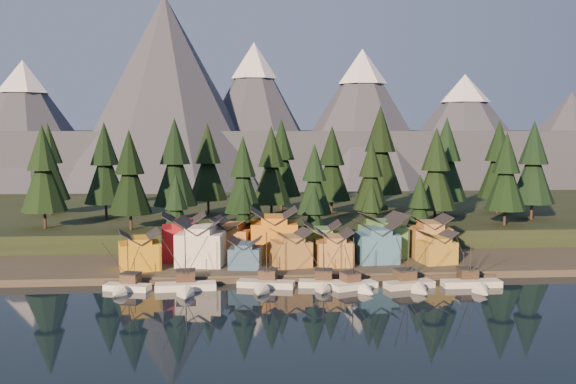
{
  "coord_description": "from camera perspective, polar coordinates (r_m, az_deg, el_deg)",
  "views": [
    {
      "loc": [
        -13.51,
        -112.62,
        31.25
      ],
      "look_at": [
        -2.15,
        30.0,
        16.99
      ],
      "focal_mm": 40.0,
      "sensor_mm": 36.0,
      "label": 1
    }
  ],
  "objects": [
    {
      "name": "tree_hill_11",
      "position": [
        170.96,
        13.0,
        1.77
      ],
      "size": [
        10.99,
        10.99,
        25.61
      ],
      "color": "#332319",
      "rests_on": "hillside"
    },
    {
      "name": "tree_hill_13",
      "position": [
        175.42,
        18.81,
        1.5
      ],
      "size": [
        10.48,
        10.48,
        24.42
      ],
      "color": "#332319",
      "rests_on": "hillside"
    },
    {
      "name": "tree_hill_8",
      "position": [
        186.99,
        3.92,
        2.3
      ],
      "size": [
        11.17,
        11.17,
        26.03
      ],
      "color": "#332319",
      "rests_on": "hillside"
    },
    {
      "name": "house_back_5",
      "position": [
        152.5,
        12.49,
        -3.76
      ],
      "size": [
        8.9,
        9.01,
        9.67
      ],
      "rotation": [
        0.0,
        0.0,
        -0.04
      ],
      "color": "#AE783D",
      "rests_on": "shore_strip"
    },
    {
      "name": "tree_hill_14",
      "position": [
        200.49,
        18.21,
        2.53
      ],
      "size": [
        11.92,
        11.92,
        27.76
      ],
      "color": "#332319",
      "rests_on": "hillside"
    },
    {
      "name": "boat_5",
      "position": [
        128.11,
        10.97,
        -7.38
      ],
      "size": [
        10.54,
        11.17,
        12.67
      ],
      "rotation": [
        0.0,
        0.0,
        0.23
      ],
      "color": "beige",
      "rests_on": "ground"
    },
    {
      "name": "tree_hill_16",
      "position": [
        198.54,
        -20.49,
        2.3
      ],
      "size": [
        11.57,
        11.57,
        26.95
      ],
      "color": "#332319",
      "rests_on": "hillside"
    },
    {
      "name": "tree_hill_15",
      "position": [
        195.34,
        -0.58,
        2.79
      ],
      "size": [
        12.05,
        12.05,
        28.07
      ],
      "color": "#332319",
      "rests_on": "hillside"
    },
    {
      "name": "tree_shore_1",
      "position": [
        153.99,
        -3.95,
        -1.94
      ],
      "size": [
        7.33,
        7.33,
        17.08
      ],
      "color": "#332319",
      "rests_on": "shore_strip"
    },
    {
      "name": "hillside",
      "position": [
        205.03,
        -0.73,
        -2.23
      ],
      "size": [
        420.0,
        100.0,
        6.0
      ],
      "primitive_type": "cube",
      "color": "black",
      "rests_on": "ground"
    },
    {
      "name": "boat_1",
      "position": [
        125.57,
        -9.1,
        -7.68
      ],
      "size": [
        12.18,
        13.13,
        12.91
      ],
      "rotation": [
        0.0,
        0.0,
        0.07
      ],
      "color": "white",
      "rests_on": "ground"
    },
    {
      "name": "tree_hill_9",
      "position": [
        171.84,
        7.39,
        1.27
      ],
      "size": [
        9.54,
        9.54,
        22.22
      ],
      "color": "#332319",
      "rests_on": "hillside"
    },
    {
      "name": "house_front_5",
      "position": [
        144.22,
        7.9,
        -4.3
      ],
      "size": [
        9.46,
        8.72,
        9.26
      ],
      "rotation": [
        0.0,
        0.0,
        0.08
      ],
      "color": "teal",
      "rests_on": "shore_strip"
    },
    {
      "name": "house_back_3",
      "position": [
        147.2,
        2.99,
        -4.21
      ],
      "size": [
        8.72,
        7.85,
        8.5
      ],
      "rotation": [
        0.0,
        0.0,
        -0.05
      ],
      "color": "#517B42",
      "rests_on": "shore_strip"
    },
    {
      "name": "house_front_3",
      "position": [
        139.15,
        0.27,
        -4.91
      ],
      "size": [
        9.17,
        8.89,
        7.9
      ],
      "rotation": [
        0.0,
        0.0,
        0.22
      ],
      "color": "#A5763A",
      "rests_on": "shore_strip"
    },
    {
      "name": "house_back_0",
      "position": [
        147.79,
        -9.24,
        -3.8
      ],
      "size": [
        10.56,
        10.21,
        10.62
      ],
      "rotation": [
        0.0,
        0.0,
        0.09
      ],
      "color": "maroon",
      "rests_on": "shore_strip"
    },
    {
      "name": "boat_6",
      "position": [
        131.7,
        16.21,
        -7.27
      ],
      "size": [
        11.91,
        12.97,
        12.38
      ],
      "rotation": [
        0.0,
        0.0,
        0.01
      ],
      "color": "silver",
      "rests_on": "ground"
    },
    {
      "name": "tree_hill_6",
      "position": [
        178.22,
        -1.49,
        2.15
      ],
      "size": [
        11.17,
        11.17,
        26.03
      ],
      "color": "#332319",
      "rests_on": "hillside"
    },
    {
      "name": "boat_2",
      "position": [
        126.33,
        -2.08,
        -7.62
      ],
      "size": [
        11.87,
        12.48,
        12.05
      ],
      "rotation": [
        0.0,
        0.0,
        -0.24
      ],
      "color": "beige",
      "rests_on": "ground"
    },
    {
      "name": "house_front_1",
      "position": [
        141.38,
        -7.73,
        -4.28
      ],
      "size": [
        11.23,
        10.9,
        10.25
      ],
      "rotation": [
        0.0,
        0.0,
        -0.15
      ],
      "color": "white",
      "rests_on": "shore_strip"
    },
    {
      "name": "shore_strip",
      "position": [
        156.23,
        0.5,
        -5.57
      ],
      "size": [
        400.0,
        50.0,
        1.5
      ],
      "primitive_type": "cube",
      "color": "#3D382C",
      "rests_on": "ground"
    },
    {
      "name": "tree_hill_12",
      "position": [
        188.53,
        13.87,
        2.57
      ],
      "size": [
        12.2,
        12.2,
        28.42
      ],
      "color": "#332319",
      "rests_on": "hillside"
    },
    {
      "name": "house_front_2",
      "position": [
        137.74,
        -3.82,
        -5.34
      ],
      "size": [
        7.56,
        7.61,
        6.51
      ],
      "rotation": [
        0.0,
        0.0,
        -0.15
      ],
      "color": "#315274",
      "rests_on": "shore_strip"
    },
    {
      "name": "tree_hill_4",
      "position": [
        188.11,
        -7.14,
        2.43
      ],
      "size": [
        11.55,
        11.55,
        26.9
      ],
      "color": "#332319",
      "rests_on": "hillside"
    },
    {
      "name": "house_front_4",
      "position": [
        140.5,
        4.1,
        -4.85
      ],
      "size": [
        7.64,
        8.24,
        7.75
      ],
      "rotation": [
        0.0,
        0.0,
        0.01
      ],
      "color": "#B07E3E",
      "rests_on": "shore_strip"
    },
    {
      "name": "ground",
      "position": [
        117.66,
        2.24,
        -9.71
      ],
      "size": [
        500.0,
        500.0,
        0.0
      ],
      "primitive_type": "plane",
      "color": "black",
      "rests_on": "ground"
    },
    {
      "name": "tree_hill_17",
      "position": [
        189.37,
        20.96,
        2.22
      ],
      "size": [
        11.79,
        11.79,
        27.46
      ],
      "color": "#332319",
      "rests_on": "hillside"
    },
    {
      "name": "tree_hill_2",
      "position": [
        163.21,
        -13.89,
        1.45
      ],
      "size": [
        10.73,
        10.73,
        24.99
      ],
      "color": "#332319",
      "rests_on": "hillside"
    },
    {
      "name": "boat_0",
      "position": [
        127.94,
        -14.3,
        -7.57
      ],
      "size": [
        9.53,
        10.12,
        11.53
      ],
      "rotation": [
        0.0,
        0.0,
        -0.26
      ],
      "color": "white",
      "rests_on": "ground"
    },
    {
      "name": "house_back_4",
      "position": [
        150.13,
        8.46,
        -3.73
      ],
      "size": [
        10.8,
        10.51,
        10.14
      ],
      "rotation": [
        0.0,
        0.0,
        0.19
      ],
      "color": "#437A42",
      "rests_on": "shore_strip"
    },
    {
      "name": "dock",
      "position": [
        133.42,
        1.39,
        -7.63
      ],
      "size": [
        80.0,
        4.0,
        1.0
      ],
      "primitive_type": "cube",
      "color": "#453A31",
      "rests_on": "ground"
    },
    {
      "name": "house_back_1",
      "position": [
        147.71,
        -4.97,
        -3.99
      ],
      "size": [
        10.34,
        10.41,
        9.47
      ],
      "rotation": [
        0.0,
        0.0,
        -0.26
      ],
      "color": "#BA6E30",
      "rests_on": "shore_strip"
    },
    {
      "name": "mountain_ridge",
      "position": [
        326.39,
        -2.93,
        4.77
      ],
      "size": [
        560.0,
        190.0,
        90.0
      ],
      "color": "#414654",
      "rests_on": "ground"
    },
    {
      "name": "boat_4",
      "position": [
        126.06,
        6.2,
        -7.68
      ],
      "size": [
        9.79,
        10.3,
        11.23
      ],
      "rotation": [
        0.0,
        0.0,
        0.38
      ],
      "color": "white",
      "rests_on": "ground"
    },
    {
      "name": "tree_shore_3",
      "position": [
        157.39,
        7.41,
        -1.83
      ],
      "size": [
        7.29,
        7.29,
        16.98
      ],
      "color": "#332319",
      "rests_on": "shore_strip"
    },
    {
      "name": "boat_3",
      "position": [
        126.82,
        3.14,
        -7.54
      ],
      "size": [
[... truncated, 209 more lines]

